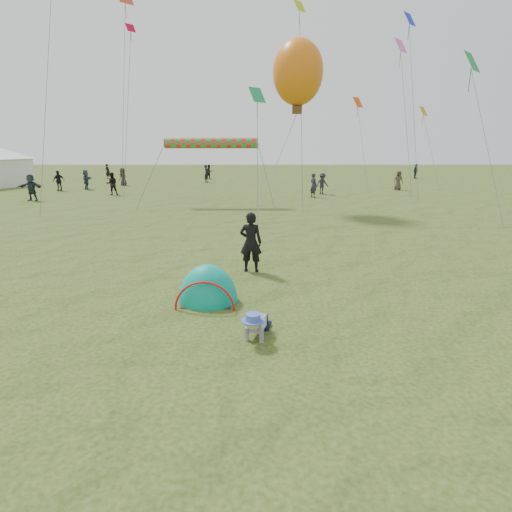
{
  "coord_description": "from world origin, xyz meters",
  "views": [
    {
      "loc": [
        0.1,
        -7.78,
        3.73
      ],
      "look_at": [
        0.12,
        1.97,
        1.0
      ],
      "focal_mm": 28.0,
      "sensor_mm": 36.0,
      "label": 1
    }
  ],
  "objects_px": {
    "standing_adult": "(251,242)",
    "popup_tent": "(208,301)",
    "crawling_toddler": "(256,323)",
    "balloon_kite": "(298,76)"
  },
  "relations": [
    {
      "from": "crawling_toddler",
      "to": "balloon_kite",
      "type": "height_order",
      "value": "balloon_kite"
    },
    {
      "from": "crawling_toddler",
      "to": "popup_tent",
      "type": "distance_m",
      "value": 2.27
    },
    {
      "from": "standing_adult",
      "to": "popup_tent",
      "type": "bearing_deg",
      "value": 74.72
    },
    {
      "from": "crawling_toddler",
      "to": "standing_adult",
      "type": "bearing_deg",
      "value": 108.06
    },
    {
      "from": "crawling_toddler",
      "to": "popup_tent",
      "type": "height_order",
      "value": "popup_tent"
    },
    {
      "from": "standing_adult",
      "to": "balloon_kite",
      "type": "relative_size",
      "value": 0.46
    },
    {
      "from": "balloon_kite",
      "to": "standing_adult",
      "type": "bearing_deg",
      "value": -101.44
    },
    {
      "from": "popup_tent",
      "to": "standing_adult",
      "type": "bearing_deg",
      "value": 69.79
    },
    {
      "from": "crawling_toddler",
      "to": "popup_tent",
      "type": "bearing_deg",
      "value": 137.64
    },
    {
      "from": "standing_adult",
      "to": "crawling_toddler",
      "type": "bearing_deg",
      "value": 99.54
    }
  ]
}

